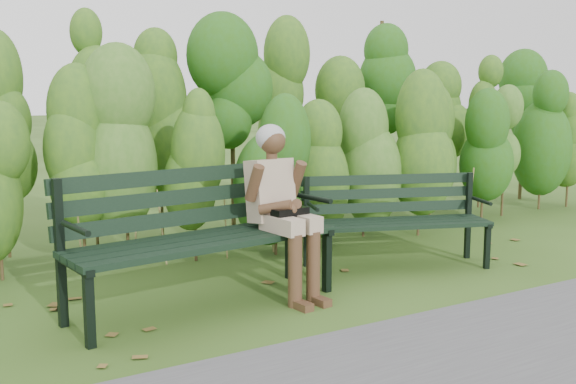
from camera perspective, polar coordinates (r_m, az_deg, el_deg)
ground at (r=5.53m, az=1.86°, el=-8.18°), size 80.00×80.00×0.00m
hedge_band at (r=6.94m, az=-6.39°, el=5.77°), size 11.04×1.67×2.42m
leaf_litter at (r=5.61m, az=3.35°, el=-7.91°), size 5.84×2.19×0.01m
bench_left at (r=5.04m, az=-7.73°, el=-2.86°), size 2.11×0.91×1.02m
bench_right at (r=6.22m, az=8.92°, el=-1.76°), size 1.74×1.06×0.83m
seated_woman at (r=5.18m, az=-0.62°, el=-0.53°), size 0.52×0.75×1.34m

